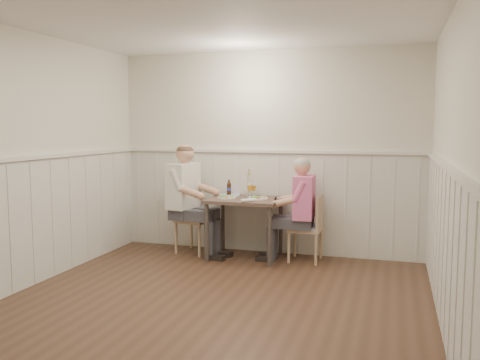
{
  "coord_description": "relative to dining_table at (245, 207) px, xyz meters",
  "views": [
    {
      "loc": [
        1.57,
        -4.13,
        1.63
      ],
      "look_at": [
        -0.19,
        1.64,
        1.0
      ],
      "focal_mm": 38.0,
      "sensor_mm": 36.0,
      "label": 1
    }
  ],
  "objects": [
    {
      "name": "wainscot",
      "position": [
        0.19,
        -1.15,
        0.04
      ],
      "size": [
        4.0,
        4.49,
        1.34
      ],
      "color": "beige",
      "rests_on": "ground"
    },
    {
      "name": "beer_glass_b",
      "position": [
        0.03,
        0.14,
        0.23
      ],
      "size": [
        0.07,
        0.07,
        0.18
      ],
      "color": "silver",
      "rests_on": "dining_table"
    },
    {
      "name": "diner_cream",
      "position": [
        -0.77,
        -0.04,
        -0.04
      ],
      "size": [
        0.71,
        0.5,
        1.44
      ],
      "color": "#3F3F47",
      "rests_on": "ground"
    },
    {
      "name": "beer_glass_a",
      "position": [
        0.05,
        0.23,
        0.21
      ],
      "size": [
        0.06,
        0.06,
        0.16
      ],
      "color": "silver",
      "rests_on": "dining_table"
    },
    {
      "name": "ground_plane",
      "position": [
        0.19,
        -1.84,
        -0.65
      ],
      "size": [
        4.5,
        4.5,
        0.0
      ],
      "primitive_type": "plane",
      "color": "#472E1F"
    },
    {
      "name": "grass_vase",
      "position": [
        -0.05,
        0.27,
        0.27
      ],
      "size": [
        0.04,
        0.04,
        0.37
      ],
      "color": "silver",
      "rests_on": "dining_table"
    },
    {
      "name": "chair_right",
      "position": [
        0.8,
        0.07,
        -0.2
      ],
      "size": [
        0.4,
        0.4,
        0.81
      ],
      "color": "tan",
      "rests_on": "ground"
    },
    {
      "name": "gingham_mat",
      "position": [
        -0.3,
        0.24,
        0.11
      ],
      "size": [
        0.35,
        0.31,
        0.01
      ],
      "color": "#556DA7",
      "rests_on": "dining_table"
    },
    {
      "name": "plate_man",
      "position": [
        0.17,
        -0.01,
        0.12
      ],
      "size": [
        0.24,
        0.24,
        0.06
      ],
      "color": "white",
      "rests_on": "dining_table"
    },
    {
      "name": "chair_left",
      "position": [
        -0.75,
        0.09,
        -0.17
      ],
      "size": [
        0.49,
        0.49,
        0.88
      ],
      "color": "tan",
      "rests_on": "ground"
    },
    {
      "name": "beer_bottle",
      "position": [
        -0.28,
        0.24,
        0.19
      ],
      "size": [
        0.06,
        0.06,
        0.2
      ],
      "color": "#331A0A",
      "rests_on": "dining_table"
    },
    {
      "name": "rolled_napkin",
      "position": [
        0.12,
        -0.28,
        0.12
      ],
      "size": [
        0.17,
        0.16,
        0.04
      ],
      "color": "white",
      "rests_on": "dining_table"
    },
    {
      "name": "man_in_pink",
      "position": [
        0.7,
        0.02,
        -0.1
      ],
      "size": [
        0.61,
        0.42,
        1.29
      ],
      "color": "#3F3F47",
      "rests_on": "ground"
    },
    {
      "name": "plate_diner",
      "position": [
        -0.23,
        -0.04,
        0.12
      ],
      "size": [
        0.23,
        0.23,
        0.06
      ],
      "color": "white",
      "rests_on": "dining_table"
    },
    {
      "name": "dining_table",
      "position": [
        0.0,
        0.0,
        0.0
      ],
      "size": [
        0.88,
        0.7,
        0.75
      ],
      "color": "#4D3B32",
      "rests_on": "ground"
    },
    {
      "name": "room_shell",
      "position": [
        0.19,
        -1.84,
        0.87
      ],
      "size": [
        4.04,
        4.54,
        2.6
      ],
      "color": "silver",
      "rests_on": "ground"
    }
  ]
}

